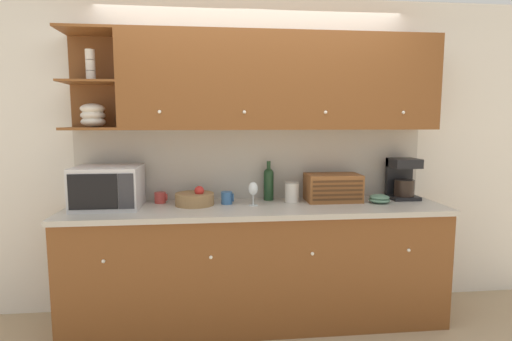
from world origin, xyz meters
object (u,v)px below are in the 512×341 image
object	(u,v)px
storage_canister	(292,192)
fruit_basket	(195,199)
bowl_stack_on_counter	(379,199)
wine_glass	(253,190)
mug	(161,198)
microwave	(108,187)
mug_blue_second	(227,198)
wine_bottle	(269,182)
coffee_maker	(402,179)
bread_box	(333,188)

from	to	relation	value
storage_canister	fruit_basket	bearing A→B (deg)	-178.29
bowl_stack_on_counter	wine_glass	bearing A→B (deg)	179.31
mug	bowl_stack_on_counter	distance (m)	1.77
microwave	wine_glass	size ratio (longest dim) A/B	2.61
mug_blue_second	bowl_stack_on_counter	distance (m)	1.23
wine_bottle	wine_glass	bearing A→B (deg)	-126.58
microwave	mug	world-z (taller)	microwave
microwave	coffee_maker	size ratio (longest dim) A/B	1.41
microwave	coffee_maker	xyz separation A→B (m)	(2.39, 0.11, 0.01)
mug_blue_second	storage_canister	size ratio (longest dim) A/B	0.60
wine_bottle	mug	bearing A→B (deg)	-178.35
fruit_basket	bread_box	world-z (taller)	bread_box
fruit_basket	bowl_stack_on_counter	size ratio (longest dim) A/B	1.82
fruit_basket	wine_bottle	bearing A→B (deg)	12.61
wine_glass	wine_bottle	size ratio (longest dim) A/B	0.57
microwave	wine_bottle	xyz separation A→B (m)	(1.25, 0.17, -0.01)
microwave	bread_box	bearing A→B (deg)	2.16
microwave	bread_box	world-z (taller)	microwave
microwave	storage_canister	distance (m)	1.43
mug_blue_second	bread_box	world-z (taller)	bread_box
microwave	coffee_maker	distance (m)	2.39
mug_blue_second	bread_box	xyz separation A→B (m)	(0.87, 0.02, 0.06)
mug_blue_second	coffee_maker	bearing A→B (deg)	2.38
storage_canister	bowl_stack_on_counter	distance (m)	0.71
storage_canister	coffee_maker	distance (m)	0.97
wine_bottle	bowl_stack_on_counter	size ratio (longest dim) A/B	1.97
microwave	mug	xyz separation A→B (m)	(0.37, 0.14, -0.12)
storage_canister	wine_glass	bearing A→B (deg)	-164.52
fruit_basket	wine_glass	distance (m)	0.47
coffee_maker	wine_glass	bearing A→B (deg)	-173.66
wine_bottle	bread_box	world-z (taller)	wine_bottle
storage_canister	wine_bottle	bearing A→B (deg)	147.40
microwave	bowl_stack_on_counter	bearing A→B (deg)	-1.29
bowl_stack_on_counter	storage_canister	bearing A→B (deg)	171.67
mug_blue_second	coffee_maker	distance (m)	1.49
mug	wine_bottle	size ratio (longest dim) A/B	0.31
bowl_stack_on_counter	fruit_basket	bearing A→B (deg)	176.94
wine_glass	coffee_maker	distance (m)	1.30
mug	storage_canister	xyz separation A→B (m)	(1.06, -0.09, 0.04)
microwave	mug_blue_second	xyz separation A→B (m)	(0.90, 0.05, -0.11)
microwave	bowl_stack_on_counter	distance (m)	2.13
wine_glass	storage_canister	distance (m)	0.34
mug_blue_second	storage_canister	distance (m)	0.53
mug_blue_second	bowl_stack_on_counter	size ratio (longest dim) A/B	0.60
bowl_stack_on_counter	mug_blue_second	bearing A→B (deg)	175.63
fruit_basket	mug	bearing A→B (deg)	158.53
fruit_basket	mug_blue_second	distance (m)	0.25
wine_bottle	storage_canister	xyz separation A→B (m)	(0.17, -0.11, -0.06)
fruit_basket	mug_blue_second	world-z (taller)	fruit_basket
fruit_basket	wine_glass	world-z (taller)	wine_glass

